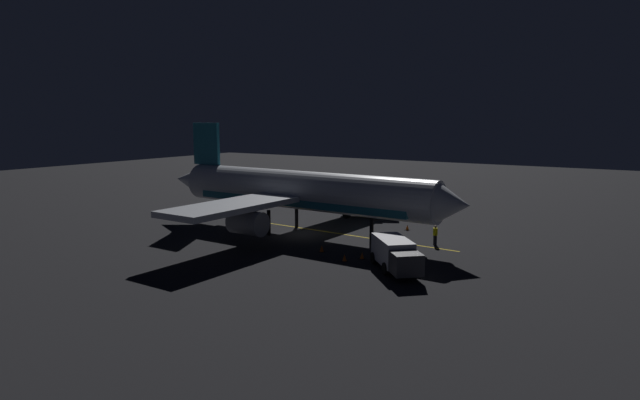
{
  "coord_description": "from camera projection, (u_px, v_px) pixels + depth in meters",
  "views": [
    {
      "loc": [
        42.36,
        28.94,
        11.14
      ],
      "look_at": [
        0.0,
        2.0,
        3.5
      ],
      "focal_mm": 30.38,
      "sensor_mm": 36.0,
      "label": 1
    }
  ],
  "objects": [
    {
      "name": "catering_truck",
      "position": [
        367.0,
        207.0,
        61.12
      ],
      "size": [
        4.79,
        6.68,
        2.29
      ],
      "color": "silver",
      "rests_on": "ground_plane"
    },
    {
      "name": "traffic_cone_under_wing",
      "position": [
        407.0,
        228.0,
        54.18
      ],
      "size": [
        0.5,
        0.5,
        0.55
      ],
      "color": "#EA590F",
      "rests_on": "ground_plane"
    },
    {
      "name": "ground_crew_worker",
      "position": [
        435.0,
        235.0,
        47.86
      ],
      "size": [
        0.4,
        0.4,
        1.74
      ],
      "color": "black",
      "rests_on": "ground_plane"
    },
    {
      "name": "ground_plane",
      "position": [
        303.0,
        235.0,
        52.39
      ],
      "size": [
        180.0,
        180.0,
        0.2
      ],
      "primitive_type": "cube",
      "color": "black"
    },
    {
      "name": "apron_guide_stripe",
      "position": [
        349.0,
        235.0,
        51.9
      ],
      "size": [
        1.56,
        22.22,
        0.01
      ],
      "primitive_type": "cube",
      "rotation": [
        0.0,
        0.0,
        -0.06
      ],
      "color": "gold",
      "rests_on": "ground_plane"
    },
    {
      "name": "traffic_cone_near_left",
      "position": [
        322.0,
        249.0,
        45.34
      ],
      "size": [
        0.5,
        0.5,
        0.55
      ],
      "color": "#EA590F",
      "rests_on": "ground_plane"
    },
    {
      "name": "baggage_truck",
      "position": [
        395.0,
        255.0,
        39.62
      ],
      "size": [
        5.91,
        5.68,
        2.31
      ],
      "color": "silver",
      "rests_on": "ground_plane"
    },
    {
      "name": "traffic_cone_near_right",
      "position": [
        362.0,
        256.0,
        43.1
      ],
      "size": [
        0.5,
        0.5,
        0.55
      ],
      "color": "#EA590F",
      "rests_on": "ground_plane"
    },
    {
      "name": "airliner",
      "position": [
        298.0,
        192.0,
        52.07
      ],
      "size": [
        29.59,
        34.14,
        10.62
      ],
      "color": "silver",
      "rests_on": "ground_plane"
    },
    {
      "name": "traffic_cone_far",
      "position": [
        345.0,
        258.0,
        42.41
      ],
      "size": [
        0.5,
        0.5,
        0.55
      ],
      "color": "#EA590F",
      "rests_on": "ground_plane"
    }
  ]
}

